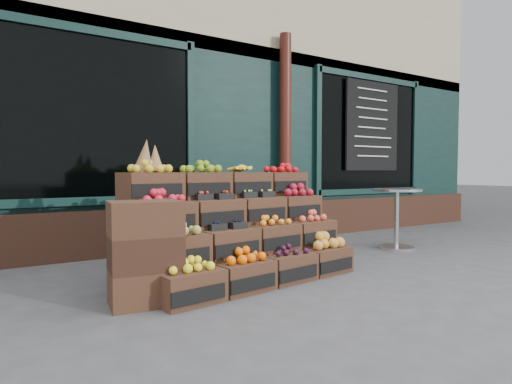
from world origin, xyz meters
TOP-DOWN VIEW (x-y plane):
  - ground at (0.00, 0.00)m, footprint 60.00×60.00m
  - shop_facade at (0.00, 5.11)m, footprint 12.00×6.24m
  - crate_display at (-0.61, 0.44)m, footprint 2.32×1.34m
  - spare_crates at (-1.69, 0.04)m, footprint 0.61×0.46m
  - bistro_table at (2.07, 0.61)m, footprint 0.67×0.67m
  - shopkeeper at (-1.26, 2.73)m, footprint 0.76×0.57m

SIDE VIEW (x-z plane):
  - ground at x=0.00m, z-range 0.00..0.00m
  - spare_crates at x=-1.69m, z-range 0.00..0.84m
  - crate_display at x=-0.61m, z-range -0.26..1.12m
  - bistro_table at x=2.07m, z-range 0.10..0.94m
  - shopkeeper at x=-1.26m, z-range 0.00..1.86m
  - shop_facade at x=0.00m, z-range 0.00..4.80m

